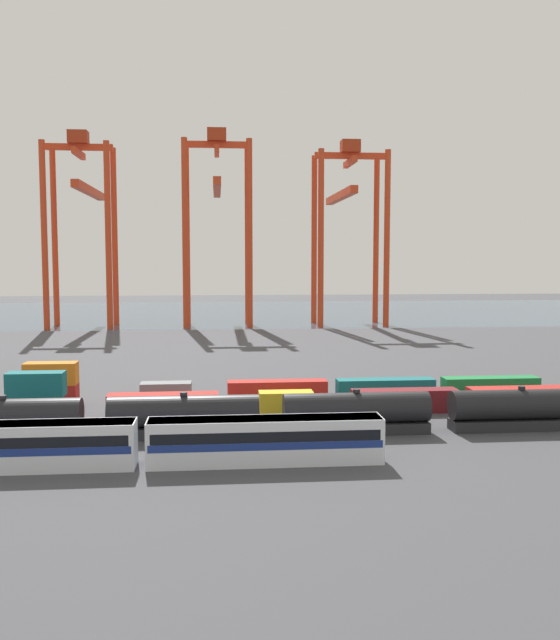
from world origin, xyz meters
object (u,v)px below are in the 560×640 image
at_px(shipping_container_1, 37,408).
at_px(shipping_container_6, 520,398).
at_px(passenger_train, 141,441).
at_px(shipping_container_12, 385,389).
at_px(gantry_crane_central, 217,208).
at_px(gantry_crane_west, 82,210).
at_px(gantry_crane_east, 347,214).
at_px(freight_tank_row, 356,412).
at_px(shipping_container_4, 286,403).

height_order(shipping_container_1, shipping_container_6, same).
height_order(passenger_train, shipping_container_1, passenger_train).
height_order(shipping_container_12, gantry_crane_central, gantry_crane_central).
bearing_deg(gantry_crane_west, gantry_crane_central, -0.40).
bearing_deg(gantry_crane_east, shipping_container_6, -89.98).
bearing_deg(shipping_container_6, gantry_crane_west, 122.88).
bearing_deg(gantry_crane_central, shipping_container_1, -100.54).
bearing_deg(freight_tank_row, shipping_container_12, 66.53).
bearing_deg(shipping_container_4, gantry_crane_central, 93.95).
relative_size(shipping_container_1, shipping_container_4, 1.00).
xyz_separation_m(shipping_container_4, gantry_crane_west, (-41.81, 106.65, 28.56)).
bearing_deg(passenger_train, freight_tank_row, 24.57).
bearing_deg(gantry_crane_east, gantry_crane_west, -179.97).
distance_m(freight_tank_row, gantry_crane_east, 120.66).
distance_m(shipping_container_6, shipping_container_12, 15.69).
distance_m(shipping_container_12, gantry_crane_west, 117.37).
xyz_separation_m(passenger_train, shipping_container_4, (14.01, 18.20, -0.84)).
xyz_separation_m(shipping_container_4, shipping_container_12, (13.04, 6.89, 0.00)).
relative_size(shipping_container_1, shipping_container_12, 0.50).
relative_size(freight_tank_row, gantry_crane_east, 1.73).
xyz_separation_m(passenger_train, shipping_container_12, (27.05, 25.09, -0.84)).
bearing_deg(shipping_container_6, shipping_container_1, 180.00).
relative_size(shipping_container_4, gantry_crane_west, 0.12).
distance_m(shipping_container_1, shipping_container_12, 40.77).
relative_size(freight_tank_row, gantry_crane_west, 1.68).
distance_m(shipping_container_4, shipping_container_6, 27.14).
bearing_deg(shipping_container_6, gantry_crane_east, 90.02).
bearing_deg(passenger_train, gantry_crane_west, 102.55).
height_order(freight_tank_row, gantry_crane_west, gantry_crane_west).
bearing_deg(gantry_crane_west, shipping_container_1, -82.17).
distance_m(freight_tank_row, gantry_crane_west, 128.22).
bearing_deg(shipping_container_4, shipping_container_1, 180.00).
distance_m(shipping_container_6, gantry_crane_east, 110.31).
xyz_separation_m(shipping_container_6, shipping_container_12, (-14.09, 6.89, 0.00)).
relative_size(freight_tank_row, shipping_container_4, 13.70).
height_order(shipping_container_4, gantry_crane_central, gantry_crane_central).
bearing_deg(shipping_container_4, gantry_crane_east, 75.74).
distance_m(shipping_container_6, gantry_crane_west, 130.17).
bearing_deg(freight_tank_row, shipping_container_1, 164.90).
bearing_deg(gantry_crane_west, freight_tank_row, -67.47).
bearing_deg(shipping_container_6, freight_tank_row, -156.82).
relative_size(shipping_container_12, gantry_crane_east, 0.25).
height_order(shipping_container_12, gantry_crane_west, gantry_crane_west).
distance_m(gantry_crane_west, gantry_crane_central, 34.46).
distance_m(freight_tank_row, shipping_container_4, 10.92).
distance_m(shipping_container_12, gantry_crane_central, 105.70).
distance_m(freight_tank_row, shipping_container_6, 22.84).
xyz_separation_m(freight_tank_row, gantry_crane_west, (-47.96, 115.63, 27.74)).
bearing_deg(gantry_crane_west, shipping_container_6, -57.12).
bearing_deg(gantry_crane_west, gantry_crane_east, 0.03).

